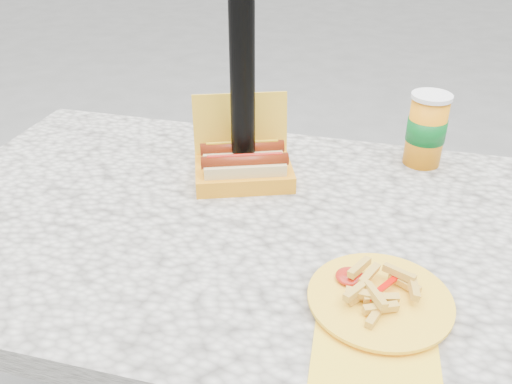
% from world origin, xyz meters
% --- Properties ---
extents(picnic_table, '(1.20, 0.80, 0.75)m').
position_xyz_m(picnic_table, '(0.00, 0.00, 0.64)').
color(picnic_table, beige).
rests_on(picnic_table, ground).
extents(umbrella_pole, '(0.05, 0.05, 2.20)m').
position_xyz_m(umbrella_pole, '(0.00, 0.16, 1.10)').
color(umbrella_pole, black).
rests_on(umbrella_pole, ground).
extents(hotdog_box, '(0.24, 0.21, 0.17)m').
position_xyz_m(hotdog_box, '(0.00, 0.14, 0.79)').
color(hotdog_box, yellow).
rests_on(hotdog_box, picnic_table).
extents(fries_plate, '(0.22, 0.30, 0.04)m').
position_xyz_m(fries_plate, '(0.31, -0.18, 0.76)').
color(fries_plate, yellow).
rests_on(fries_plate, picnic_table).
extents(soda_cup, '(0.09, 0.09, 0.16)m').
position_xyz_m(soda_cup, '(0.37, 0.32, 0.83)').
color(soda_cup, orange).
rests_on(soda_cup, picnic_table).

